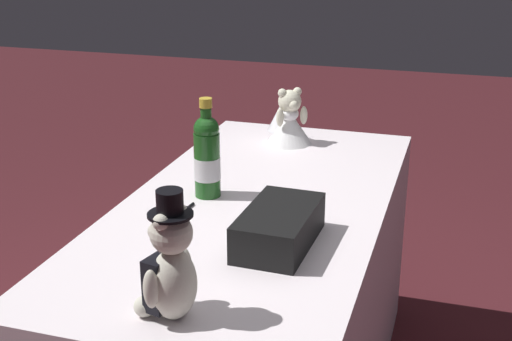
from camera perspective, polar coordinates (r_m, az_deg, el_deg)
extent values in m
cube|color=white|center=(2.31, 0.00, -11.73)|extent=(1.64, 0.78, 0.80)
ellipsoid|color=beige|center=(1.51, -6.80, -9.25)|extent=(0.11, 0.10, 0.16)
cube|color=black|center=(1.53, -7.72, -8.94)|extent=(0.10, 0.07, 0.12)
sphere|color=beige|center=(1.45, -6.99, -5.13)|extent=(0.09, 0.09, 0.09)
sphere|color=beige|center=(1.48, -8.18, -4.98)|extent=(0.04, 0.04, 0.04)
sphere|color=beige|center=(1.46, -6.28, -3.38)|extent=(0.03, 0.03, 0.03)
sphere|color=beige|center=(1.42, -7.84, -4.25)|extent=(0.03, 0.03, 0.03)
ellipsoid|color=beige|center=(1.55, -5.90, -7.83)|extent=(0.03, 0.03, 0.09)
ellipsoid|color=beige|center=(1.47, -8.66, -9.61)|extent=(0.03, 0.03, 0.09)
sphere|color=beige|center=(1.59, -7.73, -10.03)|extent=(0.05, 0.05, 0.05)
sphere|color=beige|center=(1.55, -9.16, -10.97)|extent=(0.05, 0.05, 0.05)
cylinder|color=black|center=(1.44, -7.06, -3.61)|extent=(0.10, 0.10, 0.01)
cylinder|color=black|center=(1.43, -7.10, -2.57)|extent=(0.06, 0.06, 0.05)
cone|color=white|center=(2.66, 2.75, 3.59)|extent=(0.18, 0.18, 0.13)
ellipsoid|color=white|center=(2.65, 2.77, 4.69)|extent=(0.08, 0.07, 0.06)
sphere|color=beige|center=(2.64, 2.79, 5.69)|extent=(0.09, 0.09, 0.09)
sphere|color=beige|center=(2.60, 3.11, 5.39)|extent=(0.04, 0.04, 0.04)
sphere|color=beige|center=(2.62, 2.17, 6.39)|extent=(0.03, 0.03, 0.03)
sphere|color=beige|center=(2.64, 3.42, 6.49)|extent=(0.03, 0.03, 0.03)
ellipsoid|color=beige|center=(2.61, 1.98, 4.37)|extent=(0.03, 0.03, 0.07)
ellipsoid|color=beige|center=(2.65, 3.92, 4.56)|extent=(0.03, 0.03, 0.07)
cone|color=white|center=(2.70, 2.36, 4.72)|extent=(0.19, 0.18, 0.14)
cylinder|color=#1D531C|center=(2.14, -3.99, 0.50)|extent=(0.08, 0.08, 0.20)
sphere|color=#1D531C|center=(2.11, -4.06, 3.46)|extent=(0.08, 0.08, 0.08)
cylinder|color=#1D531C|center=(2.09, -4.10, 4.78)|extent=(0.03, 0.03, 0.08)
cylinder|color=gold|center=(2.09, -4.12, 5.60)|extent=(0.04, 0.04, 0.03)
cylinder|color=silver|center=(2.15, -3.98, 0.24)|extent=(0.08, 0.08, 0.07)
cylinder|color=black|center=(2.05, -6.04, -3.41)|extent=(0.14, 0.02, 0.01)
cone|color=silver|center=(2.10, -5.18, -2.73)|extent=(0.02, 0.01, 0.01)
cube|color=black|center=(1.83, 1.91, -4.67)|extent=(0.32, 0.18, 0.10)
cube|color=#B7B7BF|center=(1.85, -0.64, -4.38)|extent=(0.04, 0.01, 0.02)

